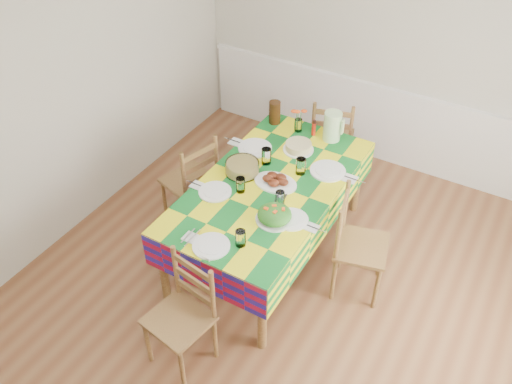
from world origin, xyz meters
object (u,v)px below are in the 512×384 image
Objects in this scene: green_pitcher at (332,126)px; chair_far at (331,140)px; chair_left at (192,182)px; tea_pitcher at (275,112)px; dining_table at (270,192)px; chair_near at (183,316)px; meat_platter at (275,181)px; chair_right at (356,245)px.

chair_far is at bearing 110.13° from green_pitcher.
tea_pitcher is at bearing 171.46° from chair_left.
dining_table is 1.35m from chair_near.
chair_near is 2.65m from chair_far.
tea_pitcher is at bearing -178.52° from green_pitcher.
chair_right is at bearing -2.54° from meat_platter.
tea_pitcher is 2.29m from chair_near.
meat_platter is 0.38× the size of chair_left.
dining_table is 7.31× the size of green_pitcher.
chair_near is (0.44, -2.20, -0.45)m from tea_pitcher.
chair_near is at bearing -91.39° from meat_platter.
chair_right reaches higher than dining_table.
chair_near is 0.97× the size of chair_right.
chair_far is (0.45, 0.45, -0.44)m from tea_pitcher.
green_pitcher is 0.65m from chair_far.
chair_left reaches higher than chair_near.
chair_right reaches higher than chair_near.
dining_table is 9.03× the size of tea_pitcher.
chair_near is (-0.16, -2.22, -0.48)m from green_pitcher.
green_pitcher reaches higher than chair_near.
chair_near is at bearing 133.43° from chair_right.
chair_left is at bearing 132.14° from chair_near.
green_pitcher reaches higher than dining_table.
green_pitcher is (0.17, 0.89, 0.24)m from dining_table.
green_pitcher is at bearing 22.17° from chair_right.
chair_left is at bearing -138.15° from green_pitcher.
green_pitcher is at bearing 1.48° from tea_pitcher.
tea_pitcher reaches higher than dining_table.
chair_far is 1.59m from chair_left.
tea_pitcher is 0.23× the size of chair_far.
meat_platter is 0.98m from tea_pitcher.
chair_right is at bearing -0.78° from dining_table.
chair_left reaches higher than meat_platter.
chair_left is at bearing 75.82° from chair_right.
dining_table is 0.87m from chair_left.
chair_near reaches higher than dining_table.
tea_pitcher is at bearing 116.51° from dining_table.
chair_far is (-0.03, 1.30, -0.35)m from meat_platter.
chair_left is (-0.84, -0.01, -0.22)m from dining_table.
chair_right is (1.28, -0.89, -0.43)m from tea_pitcher.
tea_pitcher reaches higher than chair_right.
green_pitcher is 1.24× the size of tea_pitcher.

